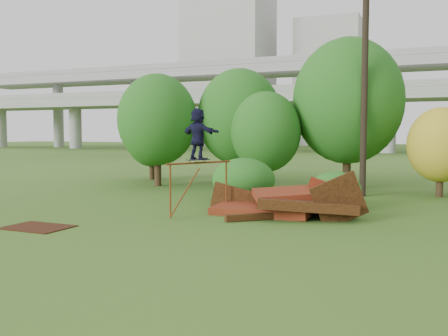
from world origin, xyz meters
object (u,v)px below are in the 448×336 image
at_px(skater, 198,134).
at_px(flat_plate, 37,227).
at_px(utility_pole, 365,72).
at_px(scrap_pile, 285,204).

xyz_separation_m(skater, flat_plate, (-3.32, -3.98, -2.73)).
bearing_deg(utility_pole, flat_plate, -125.14).
relative_size(scrap_pile, flat_plate, 3.03).
height_order(scrap_pile, skater, skater).
relative_size(flat_plate, utility_pole, 0.18).
height_order(scrap_pile, utility_pole, utility_pole).
bearing_deg(skater, flat_plate, 71.09).
xyz_separation_m(scrap_pile, utility_pole, (1.75, 6.27, 5.02)).
bearing_deg(scrap_pile, skater, -161.76).
relative_size(skater, flat_plate, 0.92).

